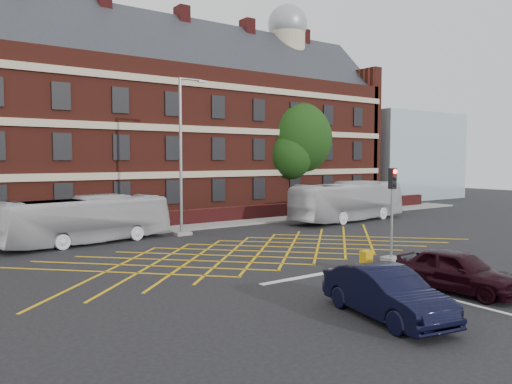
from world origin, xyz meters
TOP-DOWN VIEW (x-y plane):
  - ground at (0.00, 0.00)m, footprint 120.00×120.00m
  - victorian_building at (0.25, 22.00)m, footprint 51.00×12.17m
  - boundary_wall at (0.00, 13.00)m, footprint 56.00×0.50m
  - far_pavement at (0.00, 12.00)m, footprint 60.00×3.00m
  - glass_block at (34.00, 21.00)m, footprint 14.00×10.00m
  - box_junction_hatching at (0.00, 2.00)m, footprint 8.22×8.22m
  - stop_line at (0.00, -3.50)m, footprint 8.00×0.30m
  - centre_line at (0.00, -10.00)m, footprint 0.15×14.00m
  - bus_left at (-6.43, 9.49)m, footprint 9.72×3.63m
  - bus_right at (12.71, 8.16)m, footprint 10.95×3.61m
  - car_navy at (-3.29, -8.77)m, footprint 2.45×4.78m
  - car_maroon at (1.11, -8.29)m, footprint 2.03×4.50m
  - deciduous_tree at (15.10, 17.39)m, footprint 7.35×6.96m
  - traffic_light_near at (3.41, -3.49)m, footprint 0.70×0.70m
  - street_lamp at (-0.67, 9.30)m, footprint 2.25×1.00m
  - utility_cabinet at (0.81, -4.32)m, footprint 0.44×0.37m

SIDE VIEW (x-z plane):
  - ground at x=0.00m, z-range 0.00..0.00m
  - box_junction_hatching at x=0.00m, z-range 0.00..0.02m
  - stop_line at x=0.00m, z-range 0.00..0.02m
  - centre_line at x=0.00m, z-range 0.00..0.02m
  - far_pavement at x=0.00m, z-range 0.00..0.12m
  - utility_cabinet at x=0.81m, z-range 0.00..0.89m
  - boundary_wall at x=0.00m, z-range 0.00..1.10m
  - car_maroon at x=1.11m, z-range 0.00..1.50m
  - car_navy at x=-3.29m, z-range 0.00..1.50m
  - bus_left at x=-6.43m, z-range 0.00..2.64m
  - bus_right at x=12.71m, z-range 0.00..2.99m
  - traffic_light_near at x=3.41m, z-range -0.37..3.90m
  - street_lamp at x=-0.67m, z-range -1.44..8.19m
  - glass_block at x=34.00m, z-range 0.00..10.00m
  - deciduous_tree at x=15.10m, z-range 1.06..11.14m
  - victorian_building at x=0.25m, z-range -2.36..18.04m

